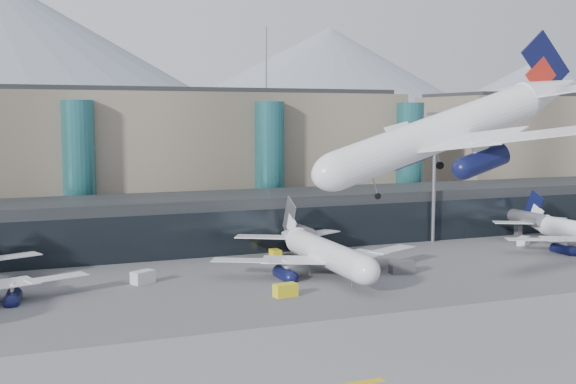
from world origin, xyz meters
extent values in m
plane|color=#515154|center=(0.00, 0.00, 0.00)|extent=(900.00, 900.00, 0.00)
cube|color=slate|center=(0.00, -15.00, 0.02)|extent=(400.00, 40.00, 0.04)
cube|color=black|center=(0.00, 58.00, 5.00)|extent=(170.00, 18.00, 10.00)
cube|color=black|center=(0.00, 49.10, 4.00)|extent=(170.00, 0.40, 8.00)
cylinder|color=slate|center=(0.00, 47.00, 4.20)|extent=(2.80, 14.00, 2.80)
cube|color=slate|center=(0.00, 47.00, 1.20)|extent=(1.20, 1.20, 2.40)
cylinder|color=slate|center=(50.00, 47.00, 4.20)|extent=(2.80, 14.00, 2.80)
cube|color=slate|center=(50.00, 47.00, 1.20)|extent=(1.20, 1.20, 2.40)
cube|color=gray|center=(-25.00, 90.00, 15.00)|extent=(130.00, 30.00, 30.00)
cube|color=black|center=(-25.00, 90.00, 30.50)|extent=(123.50, 28.00, 1.00)
cube|color=gray|center=(95.00, 90.00, 15.00)|extent=(70.00, 30.00, 30.00)
cube|color=black|center=(95.00, 90.00, 30.50)|extent=(66.50, 28.00, 1.00)
cylinder|color=#246165|center=(-35.00, 74.00, 14.00)|extent=(6.40, 6.40, 28.00)
cylinder|color=#246165|center=(5.00, 74.00, 14.00)|extent=(6.40, 6.40, 28.00)
cylinder|color=#246165|center=(40.00, 74.00, 14.00)|extent=(6.40, 6.40, 28.00)
cylinder|color=slate|center=(10.00, 90.00, 38.00)|extent=(0.40, 0.40, 16.00)
cone|color=gray|center=(160.00, 380.00, 42.50)|extent=(340.00, 340.00, 85.00)
cone|color=gray|center=(340.00, 380.00, 35.00)|extent=(300.00, 300.00, 70.00)
cylinder|color=slate|center=(30.00, 48.00, 12.50)|extent=(0.70, 0.70, 25.00)
cube|color=slate|center=(30.00, 48.00, 25.30)|extent=(3.00, 1.20, 0.60)
cylinder|color=white|center=(-1.42, -3.45, 24.77)|extent=(25.84, 4.54, 4.27)
ellipsoid|color=white|center=(-14.31, -3.58, 24.77)|extent=(6.03, 4.34, 4.27)
cone|color=white|center=(15.16, -3.28, 24.98)|extent=(7.41, 4.35, 4.27)
cube|color=white|center=(0.52, -12.64, 24.07)|extent=(13.61, 19.32, 0.21)
cylinder|color=#0C1037|center=(-0.98, -10.44, 21.89)|extent=(5.18, 2.40, 2.35)
cube|color=white|center=(0.33, 5.79, 24.07)|extent=(13.32, 19.37, 0.21)
cylinder|color=#0C1037|center=(-1.12, 3.56, 21.89)|extent=(5.18, 2.40, 2.35)
cube|color=white|center=(15.11, 1.88, 25.20)|extent=(7.68, 10.20, 0.17)
cube|color=#0C1037|center=(15.53, -3.27, 28.40)|extent=(6.39, 0.32, 7.52)
cube|color=#AB2015|center=(14.43, -3.28, 27.12)|extent=(4.27, 0.34, 4.11)
cylinder|color=slate|center=(-10.44, -3.54, 21.99)|extent=(0.17, 0.17, 3.42)
cylinder|color=black|center=(-10.44, -3.54, 20.50)|extent=(0.76, 0.28, 0.76)
cylinder|color=black|center=(-0.28, -6.00, 20.50)|extent=(0.98, 0.39, 0.98)
cylinder|color=black|center=(-0.34, -0.87, 20.50)|extent=(0.98, 0.39, 0.98)
cube|color=white|center=(-45.92, 31.72, 3.66)|extent=(17.56, 10.65, 0.19)
cylinder|color=#0C1037|center=(-48.05, 30.62, 1.69)|extent=(2.63, 4.86, 2.12)
cube|color=white|center=(-48.06, 45.34, 4.68)|extent=(9.26, 6.27, 0.15)
cylinder|color=white|center=(-2.09, 30.43, 4.71)|extent=(4.59, 25.59, 4.23)
ellipsoid|color=white|center=(-2.27, 17.67, 4.71)|extent=(4.31, 5.98, 4.23)
cone|color=white|center=(-1.85, 46.84, 4.92)|extent=(4.33, 7.35, 4.23)
cube|color=white|center=(7.06, 32.13, 4.02)|extent=(19.17, 13.13, 0.21)
cylinder|color=#0C1037|center=(4.85, 30.70, 1.86)|extent=(2.40, 5.14, 2.33)
cube|color=white|center=(3.25, 46.77, 5.14)|extent=(10.10, 7.58, 0.17)
cube|color=white|center=(-11.18, 32.39, 4.02)|extent=(19.12, 13.52, 0.21)
cylinder|color=#0C1037|center=(-9.01, 30.90, 1.86)|extent=(2.40, 5.14, 2.33)
cube|color=white|center=(-6.96, 46.92, 5.14)|extent=(10.07, 7.77, 0.17)
cube|color=slate|center=(-1.85, 47.21, 8.31)|extent=(0.34, 6.32, 7.45)
cube|color=white|center=(-1.86, 46.11, 7.04)|extent=(0.36, 4.23, 4.07)
cylinder|color=slate|center=(-2.21, 21.50, 1.96)|extent=(0.17, 0.17, 3.38)
cylinder|color=black|center=(-2.21, 21.50, 0.48)|extent=(0.28, 0.75, 0.75)
cylinder|color=black|center=(0.47, 31.49, 0.48)|extent=(0.39, 0.97, 0.97)
cylinder|color=black|center=(-4.61, 31.56, 0.48)|extent=(0.39, 0.97, 0.97)
cone|color=white|center=(51.48, 46.12, 4.54)|extent=(4.09, 6.83, 3.90)
cube|color=white|center=(56.18, 46.25, 4.73)|extent=(9.26, 7.24, 0.16)
cube|color=white|center=(43.45, 32.45, 3.70)|extent=(17.70, 11.92, 0.19)
cylinder|color=#0C1037|center=(45.50, 31.16, 1.71)|extent=(2.27, 4.76, 2.14)
cube|color=white|center=(46.77, 45.99, 4.73)|extent=(9.32, 6.90, 0.16)
cube|color=#0C1037|center=(51.47, 46.46, 7.66)|extent=(0.40, 5.83, 6.86)
cube|color=white|center=(51.49, 45.45, 6.49)|extent=(0.38, 3.90, 3.75)
cylinder|color=black|center=(49.53, 31.94, 0.44)|extent=(0.37, 0.90, 0.89)
cube|color=silver|center=(-30.07, 33.12, 0.94)|extent=(3.84, 3.25, 1.88)
cube|color=yellow|center=(-4.77, 44.28, 0.73)|extent=(1.61, 2.56, 1.46)
cube|color=#46464B|center=(9.40, 24.90, 1.04)|extent=(3.97, 2.46, 2.07)
cube|color=silver|center=(44.04, 38.15, 0.85)|extent=(3.36, 2.94, 1.70)
cube|color=silver|center=(6.82, 33.81, 0.66)|extent=(1.90, 2.54, 1.32)
cube|color=yellow|center=(-13.10, 18.00, 0.89)|extent=(3.44, 2.13, 1.79)
camera|label=1|loc=(-48.52, -73.09, 24.81)|focal=45.00mm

